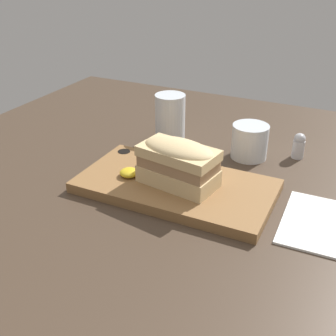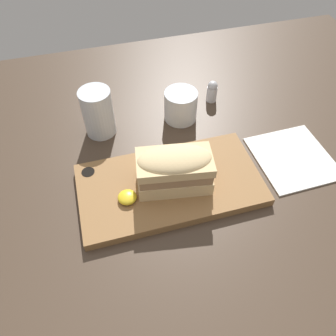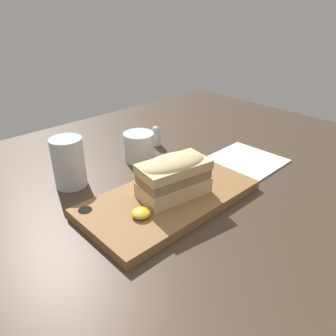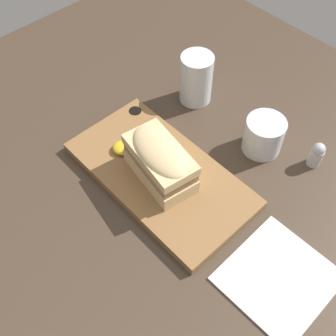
% 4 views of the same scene
% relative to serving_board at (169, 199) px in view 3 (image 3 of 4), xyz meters
% --- Properties ---
extents(dining_table, '(1.40, 1.20, 0.02)m').
position_rel_serving_board_xyz_m(dining_table, '(0.08, 0.00, -0.02)').
color(dining_table, '#423326').
rests_on(dining_table, ground).
extents(serving_board, '(0.37, 0.20, 0.02)m').
position_rel_serving_board_xyz_m(serving_board, '(0.00, 0.00, 0.00)').
color(serving_board, olive).
rests_on(serving_board, dining_table).
extents(sandwich, '(0.16, 0.10, 0.09)m').
position_rel_serving_board_xyz_m(sandwich, '(0.01, -0.01, 0.06)').
color(sandwich, '#DBBC84').
rests_on(sandwich, serving_board).
extents(mustard_dollop, '(0.04, 0.04, 0.01)m').
position_rel_serving_board_xyz_m(mustard_dollop, '(-0.09, -0.02, 0.02)').
color(mustard_dollop, gold).
rests_on(mustard_dollop, serving_board).
extents(water_glass, '(0.07, 0.07, 0.12)m').
position_rel_serving_board_xyz_m(water_glass, '(-0.11, 0.21, 0.04)').
color(water_glass, silver).
rests_on(water_glass, dining_table).
extents(wine_glass, '(0.08, 0.08, 0.08)m').
position_rel_serving_board_xyz_m(wine_glass, '(0.09, 0.21, 0.02)').
color(wine_glass, silver).
rests_on(wine_glass, dining_table).
extents(napkin, '(0.17, 0.18, 0.00)m').
position_rel_serving_board_xyz_m(napkin, '(0.29, 0.00, -0.01)').
color(napkin, white).
rests_on(napkin, dining_table).
extents(salt_shaker, '(0.03, 0.03, 0.06)m').
position_rel_serving_board_xyz_m(salt_shaker, '(0.19, 0.25, 0.02)').
color(salt_shaker, silver).
rests_on(salt_shaker, dining_table).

